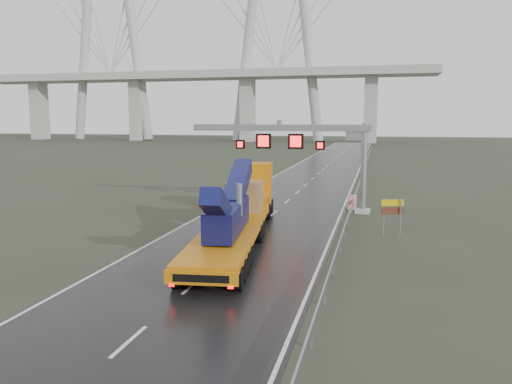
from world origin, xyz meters
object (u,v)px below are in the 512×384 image
(sign_gantry, at_px, (304,143))
(striped_barrier, at_px, (352,202))
(exit_sign_pair, at_px, (392,210))
(heavy_haul_truck, at_px, (241,206))

(sign_gantry, height_order, striped_barrier, sign_gantry)
(sign_gantry, relative_size, exit_sign_pair, 6.01)
(exit_sign_pair, bearing_deg, striped_barrier, 90.69)
(heavy_haul_truck, distance_m, striped_barrier, 12.79)
(heavy_haul_truck, height_order, exit_sign_pair, heavy_haul_truck)
(heavy_haul_truck, bearing_deg, striped_barrier, 51.22)
(exit_sign_pair, bearing_deg, heavy_haul_truck, 171.88)
(heavy_haul_truck, bearing_deg, exit_sign_pair, 1.41)
(heavy_haul_truck, relative_size, exit_sign_pair, 8.48)
(exit_sign_pair, relative_size, striped_barrier, 2.05)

